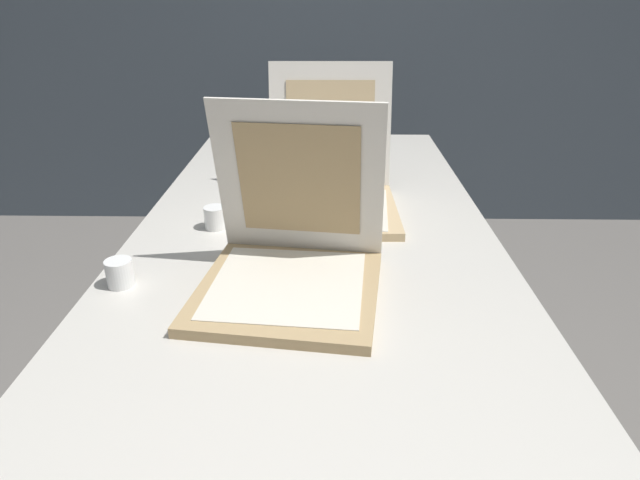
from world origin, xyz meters
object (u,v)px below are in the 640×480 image
Objects in this scene: pizza_box_middle at (331,189)px; cup_white_far at (242,186)px; cup_white_near_left at (120,273)px; pizza_box_front at (291,264)px; table at (313,251)px; cup_white_mid at (215,218)px.

pizza_box_middle is 0.29m from cup_white_far.
cup_white_near_left is 0.58m from cup_white_far.
pizza_box_front is 7.01× the size of cup_white_near_left.
table is 35.75× the size of cup_white_mid.
pizza_box_front is at bearing -101.09° from pizza_box_middle.
cup_white_mid is at bearing -154.27° from pizza_box_middle.
cup_white_near_left is 0.34m from cup_white_mid.
pizza_box_front is at bearing -0.47° from cup_white_near_left.
cup_white_mid is (-0.30, -0.15, -0.03)m from pizza_box_middle.
pizza_box_middle is at bearing 45.77° from cup_white_near_left.
pizza_box_front is 7.01× the size of cup_white_mid.
pizza_box_middle reaches higher than table.
pizza_box_front is 0.92× the size of pizza_box_middle.
cup_white_far is at bearing 159.24° from pizza_box_middle.
pizza_box_middle is at bearing 77.11° from table.
pizza_box_middle is (0.08, 0.46, 0.00)m from pizza_box_front.
table is at bearing -103.70° from pizza_box_middle.
pizza_box_middle is 7.60× the size of cup_white_near_left.
cup_white_near_left is at bearing -115.02° from cup_white_mid.
pizza_box_middle reaches higher than cup_white_mid.
pizza_box_middle is 7.60× the size of cup_white_far.
table is 0.49m from cup_white_near_left.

